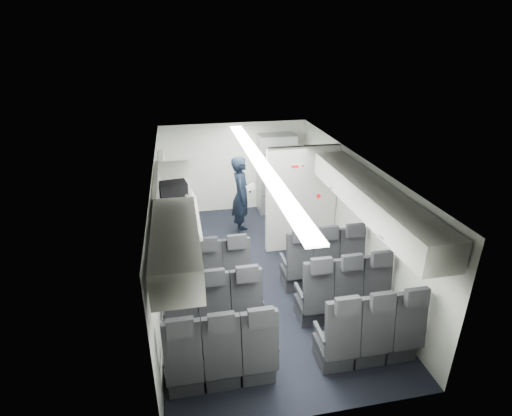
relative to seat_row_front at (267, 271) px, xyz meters
name	(u,v)px	position (x,y,z in m)	size (l,w,h in m)	color
cabin_shell	(261,219)	(0.00, 0.53, 0.72)	(3.41, 6.01, 2.16)	black
seat_row_front	(267,271)	(0.00, 0.00, 0.00)	(3.33, 0.56, 1.24)	#28272B
seat_row_mid	(280,304)	(0.00, -0.90, 0.00)	(3.33, 0.56, 1.24)	#28272B
seat_row_rear	(298,348)	(0.00, -1.80, 0.00)	(3.33, 0.56, 1.24)	#28272B
overhead_bin_left_rear	(176,245)	(-1.40, -1.47, 1.46)	(0.53, 1.80, 0.40)	silver
overhead_bin_left_front_open	(172,197)	(-1.44, 0.28, 1.33)	(0.64, 1.70, 0.72)	#9E9E93
overhead_bin_right_rear	(402,224)	(1.40, -1.47, 1.46)	(0.53, 1.80, 0.40)	silver
overhead_bin_right_front	(347,178)	(1.40, 0.28, 1.46)	(0.53, 1.70, 0.40)	silver
bulkhead_partition	(301,199)	(0.98, 1.33, 0.67)	(1.40, 0.15, 2.13)	silver
galley_unit	(276,174)	(0.95, 3.25, 0.55)	(0.85, 0.52, 1.90)	#939399
boarding_door	(165,200)	(-1.64, 2.09, 0.55)	(0.12, 1.27, 1.86)	silver
flight_attendant	(241,196)	(-0.06, 2.23, 0.46)	(0.63, 0.42, 1.74)	black
carry_on_bag	(173,190)	(-1.42, 0.49, 1.38)	(0.42, 0.30, 0.25)	black
papers	(250,187)	(0.13, 2.18, 0.67)	(0.20, 0.02, 0.14)	white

